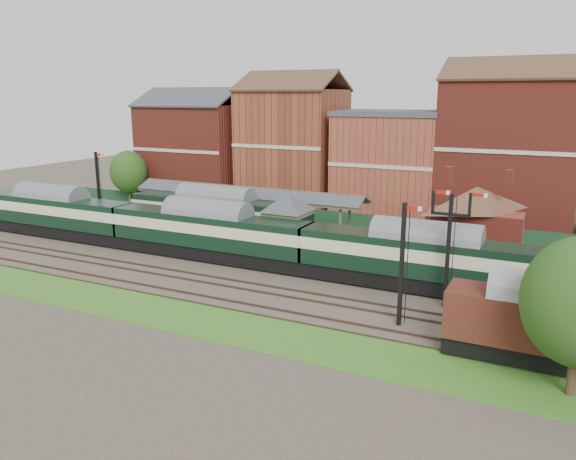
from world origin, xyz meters
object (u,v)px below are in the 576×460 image
at_px(signal_box, 288,224).
at_px(goods_van_a, 509,320).
at_px(semaphore_bracket, 449,243).
at_px(platform_railcar, 216,214).
at_px(dmu_train, 208,231).

height_order(signal_box, goods_van_a, signal_box).
bearing_deg(semaphore_bracket, platform_railcar, 160.00).
height_order(semaphore_bracket, dmu_train, semaphore_bracket).
height_order(signal_box, platform_railcar, signal_box).
bearing_deg(goods_van_a, signal_box, 148.05).
xyz_separation_m(signal_box, dmu_train, (-6.32, -3.25, -0.60)).
bearing_deg(dmu_train, signal_box, 27.23).
distance_m(semaphore_bracket, dmu_train, 21.60).
distance_m(signal_box, dmu_train, 7.13).
bearing_deg(signal_box, platform_railcar, 161.46).
relative_size(signal_box, semaphore_bracket, 0.73).
bearing_deg(platform_railcar, signal_box, -18.54).
distance_m(signal_box, goods_van_a, 23.16).
relative_size(dmu_train, goods_van_a, 8.61).
xyz_separation_m(dmu_train, goods_van_a, (25.95, -9.00, -0.29)).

